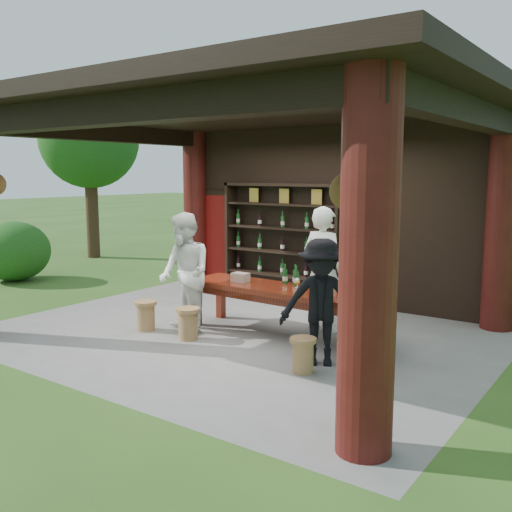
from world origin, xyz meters
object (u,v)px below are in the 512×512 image
Objects in this scene: wine_shelf at (283,241)px; guest_woman at (185,274)px; tasting_table at (280,295)px; guest_man at (321,302)px; stool_far_left at (146,315)px; napkin_basket at (240,277)px; stool_near_right at (303,354)px; stool_near_left at (188,323)px; host at (323,269)px.

guest_woman is (0.13, -2.95, -0.20)m from wine_shelf.
tasting_table is 1.92× the size of guest_man.
stool_far_left is 0.25× the size of guest_woman.
wine_shelf reaches higher than napkin_basket.
guest_man is at bearing 3.22° from stool_far_left.
tasting_table is 1.39m from guest_man.
guest_woman reaches higher than napkin_basket.
wine_shelf is 5.50× the size of stool_far_left.
guest_woman is 7.14× the size of napkin_basket.
guest_man reaches higher than tasting_table.
guest_woman is (-1.27, -0.71, 0.30)m from tasting_table.
stool_far_left is (-2.98, 0.22, 0.02)m from stool_near_right.
stool_near_left is at bearing -18.30° from guest_woman.
guest_man is (0.76, -1.43, -0.15)m from host.
tasting_table is 1.69× the size of guest_woman.
stool_near_left is 0.24× the size of host.
stool_far_left is at bearing -179.08° from stool_near_left.
napkin_basket reaches higher than tasting_table.
stool_near_right is 1.68× the size of napkin_basket.
host reaches higher than guest_man.
host is at bearing 49.14° from stool_near_left.
stool_far_left reaches higher than stool_near_right.
stool_near_left is 2.12m from stool_near_right.
stool_near_right is at bearing -32.44° from napkin_basket.
tasting_table is 7.19× the size of stool_near_right.
napkin_basket is at bearing 74.24° from stool_near_left.
wine_shelf is at bearing 97.01° from stool_near_left.
guest_man is (0.03, 0.39, 0.58)m from stool_near_right.
guest_man is at bearing 123.69° from host.
tasting_table reaches higher than stool_near_right.
stool_near_left is 2.21m from guest_man.
guest_woman reaches higher than stool_near_right.
tasting_table is at bearing 43.03° from stool_near_left.
guest_man reaches higher than stool_near_right.
stool_near_left is at bearing -82.99° from wine_shelf.
guest_woman is at bearing -87.47° from wine_shelf.
guest_woman is at bearing 22.02° from stool_far_left.
stool_near_right is at bearing -122.70° from guest_man.
wine_shelf is 2.35m from napkin_basket.
tasting_table is at bearing 66.32° from host.
napkin_basket is at bearing 147.56° from stool_near_right.
stool_near_left reaches higher than stool_near_right.
napkin_basket is (0.66, -2.24, -0.31)m from wine_shelf.
host is at bearing 63.19° from guest_woman.
guest_man is at bearing 4.16° from stool_near_left.
stool_near_left reaches higher than stool_far_left.
tasting_table reaches higher than stool_near_left.
wine_shelf is 2.38m from host.
guest_woman is 2.40m from guest_man.
stool_far_left is 0.29× the size of guest_man.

